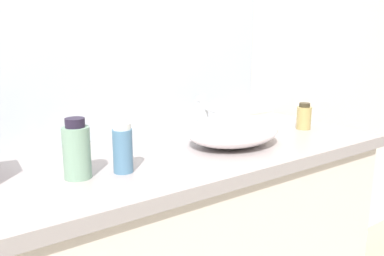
{
  "coord_description": "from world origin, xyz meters",
  "views": [
    {
      "loc": [
        -0.6,
        -0.72,
        1.32
      ],
      "look_at": [
        0.21,
        0.38,
        0.99
      ],
      "focal_mm": 39.83,
      "sensor_mm": 36.0,
      "label": 1
    }
  ],
  "objects_px": {
    "lotion_bottle": "(304,117)",
    "spray_can": "(123,148)",
    "sink_basin": "(233,131)",
    "perfume_bottle": "(77,150)"
  },
  "relations": [
    {
      "from": "sink_basin",
      "to": "perfume_bottle",
      "type": "relative_size",
      "value": 2.06
    },
    {
      "from": "lotion_bottle",
      "to": "spray_can",
      "type": "distance_m",
      "value": 0.84
    },
    {
      "from": "sink_basin",
      "to": "spray_can",
      "type": "height_order",
      "value": "spray_can"
    },
    {
      "from": "sink_basin",
      "to": "spray_can",
      "type": "distance_m",
      "value": 0.45
    },
    {
      "from": "perfume_bottle",
      "to": "spray_can",
      "type": "bearing_deg",
      "value": -14.19
    },
    {
      "from": "lotion_bottle",
      "to": "spray_can",
      "type": "xyz_separation_m",
      "value": [
        -0.84,
        -0.04,
        0.02
      ]
    },
    {
      "from": "lotion_bottle",
      "to": "perfume_bottle",
      "type": "xyz_separation_m",
      "value": [
        -0.96,
        -0.01,
        0.03
      ]
    },
    {
      "from": "sink_basin",
      "to": "lotion_bottle",
      "type": "relative_size",
      "value": 3.24
    },
    {
      "from": "sink_basin",
      "to": "spray_can",
      "type": "xyz_separation_m",
      "value": [
        -0.44,
        -0.03,
        0.02
      ]
    },
    {
      "from": "lotion_bottle",
      "to": "spray_can",
      "type": "relative_size",
      "value": 0.75
    }
  ]
}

